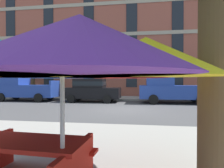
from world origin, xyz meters
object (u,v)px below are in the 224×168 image
street_tree_left (34,65)px  picnic_table (25,159)px  sedan_black (91,90)px  patio_umbrella (62,58)px  pickup_blue (24,88)px  pickup_blue_midblock (172,89)px

street_tree_left → picnic_table: size_ratio=2.39×
sedan_black → patio_umbrella: bearing=-76.9°
sedan_black → patio_umbrella: size_ratio=1.11×
pickup_blue → street_tree_left: street_tree_left is taller
pickup_blue_midblock → patio_umbrella: bearing=-103.7°
pickup_blue_midblock → picnic_table: (-3.77, -12.45, -0.54)m
pickup_blue → pickup_blue_midblock: bearing=0.0°
sedan_black → pickup_blue_midblock: 6.05m
pickup_blue → patio_umbrella: patio_umbrella is taller
street_tree_left → patio_umbrella: size_ratio=1.13×
pickup_blue → street_tree_left: bearing=106.9°
sedan_black → street_tree_left: size_ratio=0.98×
sedan_black → picnic_table: 12.67m
street_tree_left → picnic_table: bearing=-60.6°
pickup_blue → picnic_table: pickup_blue is taller
pickup_blue → pickup_blue_midblock: (11.72, 0.00, 0.00)m
patio_umbrella → picnic_table: bearing=160.1°
sedan_black → patio_umbrella: 13.07m
pickup_blue_midblock → picnic_table: bearing=-106.9°
sedan_black → pickup_blue: bearing=180.0°
patio_umbrella → pickup_blue: bearing=124.2°
pickup_blue_midblock → street_tree_left: (-12.79, 3.53, 2.22)m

